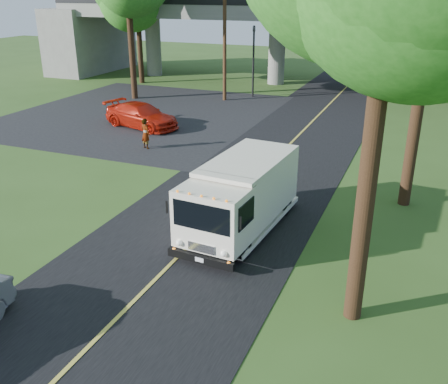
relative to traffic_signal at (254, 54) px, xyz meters
The scene contains 10 objects.
ground 26.87m from the traffic_signal, 77.01° to the right, with size 120.00×120.00×0.00m, color #314F1C.
road 17.38m from the traffic_signal, 69.44° to the right, with size 7.00×90.00×0.02m, color black.
parking_lot 9.96m from the traffic_signal, 122.01° to the right, with size 16.00×18.00×0.01m, color black.
lane_line 17.38m from the traffic_signal, 69.44° to the right, with size 0.12×90.00×0.01m, color gold.
overpass 8.59m from the traffic_signal, 45.00° to the left, with size 54.00×10.00×7.30m.
traffic_signal is the anchor object (origin of this frame).
utility_pole 2.86m from the traffic_signal, 126.87° to the right, with size 1.60×0.26×9.00m.
step_van 22.79m from the traffic_signal, 71.64° to the right, with size 2.58×6.03×2.47m.
red_sedan 11.71m from the traffic_signal, 106.04° to the right, with size 1.99×4.89×1.42m, color #B31A0B.
pedestrian 14.82m from the traffic_signal, 92.87° to the right, with size 0.58×0.38×1.60m, color gray.
Camera 1 is at (6.52, -10.09, 7.82)m, focal length 40.00 mm.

